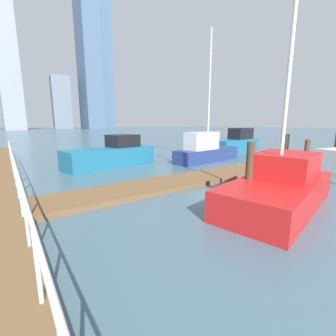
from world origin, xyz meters
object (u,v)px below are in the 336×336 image
Objects in this scene: moored_boat_3 at (112,155)px; moored_boat_4 at (279,185)px; moored_boat_0 at (237,142)px; moored_boat_2 at (206,150)px.

moored_boat_4 is (1.70, -9.85, -0.03)m from moored_boat_3.
moored_boat_4 is at bearing -136.99° from moored_boat_0.
moored_boat_2 is at bearing 60.64° from moored_boat_4.
moored_boat_2 is at bearing -18.54° from moored_boat_3.
moored_boat_0 is 0.62× the size of moored_boat_4.
moored_boat_4 reaches higher than moored_boat_0.
moored_boat_3 is at bearing 99.79° from moored_boat_4.
moored_boat_0 is 12.96m from moored_boat_3.
moored_boat_2 is 1.49× the size of moored_boat_3.
moored_boat_3 is at bearing -177.21° from moored_boat_0.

